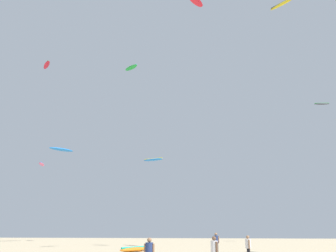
{
  "coord_description": "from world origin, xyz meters",
  "views": [
    {
      "loc": [
        2.69,
        -13.02,
        2.37
      ],
      "look_at": [
        0.0,
        17.74,
        10.88
      ],
      "focal_mm": 38.67,
      "sensor_mm": 36.0,
      "label": 1
    }
  ],
  "objects": [
    {
      "name": "kite_aloft_6",
      "position": [
        -2.84,
        29.9,
        10.06
      ],
      "size": [
        2.73,
        1.78,
        0.32
      ],
      "color": "blue"
    },
    {
      "name": "kite_aloft_2",
      "position": [
        12.43,
        23.21,
        26.31
      ],
      "size": [
        3.01,
        3.07,
        0.85
      ],
      "color": "yellow"
    },
    {
      "name": "person_left",
      "position": [
        3.43,
        8.89,
        1.04
      ],
      "size": [
        0.4,
        0.51,
        1.78
      ],
      "rotation": [
        0.0,
        0.0,
        3.72
      ],
      "color": "#B21E23",
      "rests_on": "ground"
    },
    {
      "name": "kite_aloft_3",
      "position": [
        -7.31,
        36.94,
        25.56
      ],
      "size": [
        2.58,
        2.47,
        0.44
      ],
      "color": "green"
    },
    {
      "name": "person_midground",
      "position": [
        5.93,
        13.63,
        1.0
      ],
      "size": [
        0.39,
        0.56,
        1.71
      ],
      "rotation": [
        0.0,
        0.0,
        0.21
      ],
      "color": "black",
      "rests_on": "ground"
    },
    {
      "name": "kite_aloft_1",
      "position": [
        -18.34,
        39.66,
        13.6
      ],
      "size": [
        3.46,
        3.82,
        0.42
      ],
      "color": "blue"
    },
    {
      "name": "person_right",
      "position": [
        4.01,
        20.69,
        1.02
      ],
      "size": [
        0.58,
        0.39,
        1.75
      ],
      "rotation": [
        0.0,
        0.0,
        1.46
      ],
      "color": "#2D2D33",
      "rests_on": "ground"
    },
    {
      "name": "kite_aloft_8",
      "position": [
        -21.93,
        39.56,
        27.82
      ],
      "size": [
        2.5,
        3.35,
        0.76
      ],
      "color": "red"
    },
    {
      "name": "kite_aloft_4",
      "position": [
        21.05,
        39.66,
        19.83
      ],
      "size": [
        2.27,
        0.72,
        0.54
      ],
      "color": "#2D2D33"
    },
    {
      "name": "kite_grounded_near",
      "position": [
        -3.6,
        22.37,
        0.22
      ],
      "size": [
        2.85,
        3.85,
        0.46
      ],
      "color": "orange",
      "rests_on": "ground"
    },
    {
      "name": "kite_aloft_7",
      "position": [
        -18.92,
        34.52,
        10.5
      ],
      "size": [
        1.59,
        2.64,
        0.46
      ],
      "color": "#E5598C"
    },
    {
      "name": "kite_aloft_5",
      "position": [
        2.66,
        20.77,
        25.6
      ],
      "size": [
        2.19,
        2.84,
        0.52
      ],
      "color": "red"
    }
  ]
}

